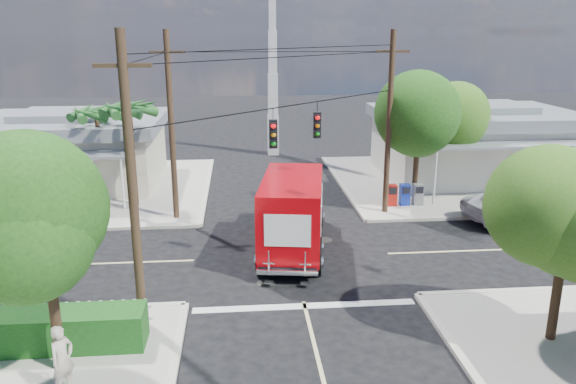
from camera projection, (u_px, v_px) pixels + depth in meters
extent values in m
plane|color=black|center=(292.00, 257.00, 22.98)|extent=(120.00, 120.00, 0.00)
cube|color=#ADA89C|center=(453.00, 181.00, 34.44)|extent=(14.00, 14.00, 0.14)
cube|color=beige|center=(341.00, 183.00, 33.84)|extent=(0.25, 14.00, 0.14)
cube|color=beige|center=(506.00, 217.00, 27.74)|extent=(14.00, 0.25, 0.14)
cube|color=#ADA89C|center=(86.00, 189.00, 32.55)|extent=(14.00, 14.00, 0.14)
cube|color=beige|center=(207.00, 186.00, 33.15)|extent=(0.25, 14.00, 0.14)
cube|color=beige|center=(47.00, 230.00, 25.85)|extent=(14.00, 0.25, 0.14)
cube|color=beige|center=(276.00, 190.00, 32.56)|extent=(0.12, 12.00, 0.01)
cube|color=beige|center=(526.00, 249.00, 23.84)|extent=(12.00, 0.12, 0.01)
cube|color=beige|center=(40.00, 266.00, 22.12)|extent=(12.00, 0.12, 0.01)
cube|color=silver|center=(305.00, 306.00, 18.86)|extent=(7.50, 0.40, 0.01)
cube|color=silver|center=(473.00, 149.00, 35.04)|extent=(11.00, 8.00, 3.40)
cube|color=gray|center=(476.00, 116.00, 34.47)|extent=(11.80, 8.80, 0.70)
cube|color=gray|center=(477.00, 108.00, 34.33)|extent=(6.05, 4.40, 0.50)
cube|color=gray|center=(512.00, 145.00, 30.01)|extent=(9.90, 1.80, 0.15)
cylinder|color=silver|center=(435.00, 177.00, 29.27)|extent=(0.12, 0.12, 2.90)
cube|color=beige|center=(72.00, 156.00, 33.44)|extent=(10.00, 8.00, 3.20)
cube|color=gray|center=(69.00, 124.00, 32.90)|extent=(10.80, 8.80, 0.70)
cube|color=gray|center=(68.00, 115.00, 32.76)|extent=(5.50, 4.40, 0.50)
cube|color=gray|center=(43.00, 155.00, 28.45)|extent=(9.00, 1.80, 0.15)
cylinder|color=silver|center=(122.00, 183.00, 28.40)|extent=(0.12, 0.12, 2.70)
cube|color=silver|center=(273.00, 135.00, 41.76)|extent=(0.80, 0.80, 3.00)
cube|color=silver|center=(273.00, 94.00, 40.93)|extent=(0.70, 0.70, 3.00)
cube|color=silver|center=(273.00, 52.00, 40.11)|extent=(0.60, 0.60, 3.00)
cube|color=silver|center=(272.00, 8.00, 39.28)|extent=(0.50, 0.50, 3.00)
cylinder|color=#422D1C|center=(54.00, 306.00, 14.65)|extent=(0.28, 0.28, 3.71)
sphere|color=#1B4614|center=(43.00, 222.00, 14.01)|extent=(3.71, 3.71, 3.71)
sphere|color=#1B4614|center=(28.00, 211.00, 14.10)|extent=(3.02, 3.02, 3.02)
sphere|color=#1B4614|center=(54.00, 230.00, 13.79)|extent=(3.25, 3.25, 3.25)
cylinder|color=#422D1C|center=(416.00, 164.00, 29.51)|extent=(0.28, 0.28, 4.10)
sphere|color=#1B4614|center=(419.00, 115.00, 28.80)|extent=(4.10, 4.10, 4.10)
sphere|color=#1B4614|center=(411.00, 110.00, 28.89)|extent=(3.33, 3.33, 3.33)
sphere|color=#1B4614|center=(427.00, 119.00, 28.58)|extent=(3.58, 3.58, 3.58)
cylinder|color=#422D1C|center=(448.00, 159.00, 31.91)|extent=(0.28, 0.28, 3.58)
sphere|color=#306814|center=(452.00, 119.00, 31.29)|extent=(3.58, 3.58, 3.58)
sphere|color=#306814|center=(444.00, 115.00, 31.39)|extent=(2.91, 2.91, 2.91)
sphere|color=#306814|center=(459.00, 122.00, 31.06)|extent=(3.14, 3.14, 3.14)
cylinder|color=#422D1C|center=(558.00, 285.00, 16.18)|extent=(0.28, 0.28, 3.46)
sphere|color=#306814|center=(568.00, 213.00, 15.58)|extent=(3.46, 3.46, 3.46)
sphere|color=#306814|center=(552.00, 204.00, 15.68)|extent=(2.81, 2.81, 2.81)
cylinder|color=#422D1C|center=(133.00, 158.00, 28.79)|extent=(0.24, 0.24, 5.00)
cone|color=#245C24|center=(147.00, 107.00, 28.15)|extent=(0.50, 2.06, 0.98)
cone|color=#245C24|center=(143.00, 105.00, 28.80)|extent=(1.92, 1.68, 0.98)
cone|color=#245C24|center=(128.00, 105.00, 28.90)|extent=(2.12, 0.95, 0.98)
cone|color=#245C24|center=(114.00, 106.00, 28.38)|extent=(1.34, 2.07, 0.98)
cone|color=#245C24|center=(111.00, 108.00, 27.63)|extent=(1.34, 2.07, 0.98)
cone|color=#245C24|center=(122.00, 110.00, 27.22)|extent=(2.12, 0.95, 0.98)
cone|color=#245C24|center=(138.00, 109.00, 27.45)|extent=(1.92, 1.68, 0.98)
cylinder|color=#422D1C|center=(100.00, 156.00, 30.11)|extent=(0.24, 0.24, 4.60)
cone|color=#245C24|center=(114.00, 111.00, 29.53)|extent=(0.50, 2.06, 0.98)
cone|color=#245C24|center=(110.00, 110.00, 30.17)|extent=(1.92, 1.68, 0.98)
cone|color=#245C24|center=(96.00, 109.00, 30.27)|extent=(2.12, 0.95, 0.98)
cone|color=#245C24|center=(82.00, 111.00, 29.75)|extent=(1.34, 2.07, 0.98)
cone|color=#245C24|center=(78.00, 113.00, 29.01)|extent=(1.34, 2.07, 0.98)
cone|color=#245C24|center=(88.00, 114.00, 28.59)|extent=(2.12, 0.95, 0.98)
cone|color=#245C24|center=(104.00, 113.00, 28.82)|extent=(1.92, 1.68, 0.98)
cylinder|color=#473321|center=(132.00, 188.00, 16.32)|extent=(0.28, 0.28, 9.00)
cube|color=#473321|center=(123.00, 65.00, 15.35)|extent=(1.60, 0.12, 0.12)
cylinder|color=#473321|center=(389.00, 126.00, 27.17)|extent=(0.28, 0.28, 9.00)
cube|color=#473321|center=(393.00, 51.00, 26.20)|extent=(1.60, 0.12, 0.12)
cylinder|color=#473321|center=(172.00, 129.00, 26.27)|extent=(0.28, 0.28, 9.00)
cube|color=#473321|center=(167.00, 52.00, 25.31)|extent=(1.60, 0.12, 0.12)
cylinder|color=black|center=(293.00, 105.00, 21.27)|extent=(10.43, 10.43, 0.04)
cube|color=black|center=(273.00, 134.00, 20.70)|extent=(0.30, 0.24, 1.05)
sphere|color=red|center=(273.00, 126.00, 20.48)|extent=(0.20, 0.20, 0.20)
cube|color=black|center=(317.00, 125.00, 22.68)|extent=(0.30, 0.24, 1.05)
sphere|color=red|center=(318.00, 117.00, 22.46)|extent=(0.20, 0.20, 0.20)
cube|color=silver|center=(52.00, 323.00, 16.82)|extent=(5.94, 0.05, 0.08)
cube|color=silver|center=(50.00, 311.00, 16.71)|extent=(5.94, 0.05, 0.08)
cube|color=silver|center=(146.00, 314.00, 17.02)|extent=(0.09, 0.06, 1.00)
cube|color=#123F12|center=(35.00, 331.00, 15.98)|extent=(6.20, 1.20, 1.10)
cube|color=#AC170F|center=(392.00, 195.00, 29.23)|extent=(0.50, 0.50, 1.10)
cube|color=#11289A|center=(405.00, 195.00, 29.29)|extent=(0.50, 0.50, 1.10)
cube|color=slate|center=(418.00, 194.00, 29.35)|extent=(0.50, 0.50, 1.10)
cube|color=black|center=(293.00, 236.00, 23.84)|extent=(3.27, 7.53, 0.23)
cube|color=#BB030A|center=(297.00, 200.00, 26.37)|extent=(2.46, 1.92, 2.05)
cube|color=black|center=(298.00, 189.00, 26.89)|extent=(1.97, 0.54, 0.89)
cube|color=silver|center=(298.00, 208.00, 27.35)|extent=(2.14, 0.45, 0.33)
cube|color=#BB030A|center=(292.00, 211.00, 22.65)|extent=(3.16, 5.72, 2.71)
cube|color=white|center=(322.00, 208.00, 22.53)|extent=(0.55, 3.32, 1.21)
cube|color=white|center=(263.00, 207.00, 22.69)|extent=(0.55, 3.32, 1.21)
cube|color=white|center=(287.00, 231.00, 20.00)|extent=(1.66, 0.28, 1.21)
cube|color=silver|center=(287.00, 272.00, 20.30)|extent=(2.25, 0.58, 0.17)
cube|color=silver|center=(269.00, 263.00, 20.13)|extent=(0.42, 0.12, 0.93)
cube|color=silver|center=(305.00, 264.00, 20.04)|extent=(0.42, 0.12, 0.93)
cylinder|color=black|center=(274.00, 216.00, 26.51)|extent=(0.46, 1.06, 1.03)
cylinder|color=black|center=(319.00, 217.00, 26.37)|extent=(0.46, 1.06, 1.03)
cylinder|color=black|center=(261.00, 261.00, 21.31)|extent=(0.46, 1.06, 1.03)
cylinder|color=black|center=(317.00, 262.00, 21.17)|extent=(0.46, 1.06, 1.03)
imported|color=silver|center=(524.00, 205.00, 27.10)|extent=(6.27, 3.81, 1.63)
imported|color=beige|center=(62.00, 360.00, 13.92)|extent=(0.72, 0.80, 1.82)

